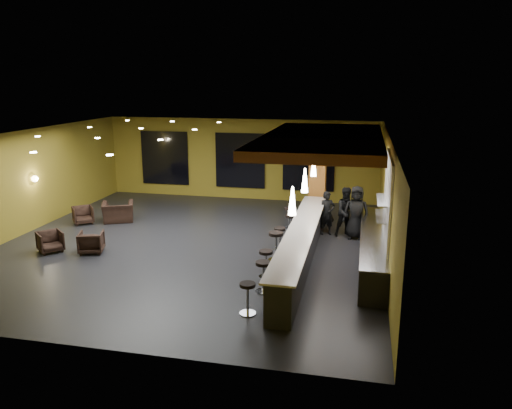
% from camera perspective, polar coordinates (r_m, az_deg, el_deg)
% --- Properties ---
extents(floor, '(12.00, 13.00, 0.10)m').
position_cam_1_polar(floor, '(16.29, -7.29, -4.66)').
color(floor, black).
rests_on(floor, ground).
extents(ceiling, '(12.00, 13.00, 0.10)m').
position_cam_1_polar(ceiling, '(15.51, -7.71, 8.02)').
color(ceiling, black).
extents(wall_back, '(12.00, 0.10, 3.50)m').
position_cam_1_polar(wall_back, '(21.97, -1.77, 5.22)').
color(wall_back, olive).
rests_on(wall_back, floor).
extents(wall_front, '(12.00, 0.10, 3.50)m').
position_cam_1_polar(wall_front, '(10.13, -20.03, -6.56)').
color(wall_front, olive).
rests_on(wall_front, floor).
extents(wall_left, '(0.10, 13.00, 3.50)m').
position_cam_1_polar(wall_left, '(18.70, -25.26, 2.25)').
color(wall_left, olive).
rests_on(wall_left, floor).
extents(wall_right, '(0.10, 13.00, 3.50)m').
position_cam_1_polar(wall_right, '(14.93, 14.96, 0.40)').
color(wall_right, olive).
rests_on(wall_right, floor).
extents(wood_soffit, '(3.60, 8.00, 0.28)m').
position_cam_1_polar(wood_soffit, '(15.66, 7.63, 7.38)').
color(wood_soffit, brown).
rests_on(wood_soffit, ceiling).
extents(window_left, '(2.20, 0.06, 2.40)m').
position_cam_1_polar(window_left, '(22.96, -10.38, 5.26)').
color(window_left, black).
rests_on(window_left, wall_back).
extents(window_center, '(2.20, 0.06, 2.40)m').
position_cam_1_polar(window_center, '(21.87, -1.83, 5.04)').
color(window_center, black).
rests_on(window_center, wall_back).
extents(window_right, '(2.20, 0.06, 2.40)m').
position_cam_1_polar(window_right, '(21.35, 6.03, 4.75)').
color(window_right, black).
rests_on(window_right, wall_back).
extents(tile_backsplash, '(0.06, 3.20, 2.40)m').
position_cam_1_polar(tile_backsplash, '(13.89, 14.82, 0.46)').
color(tile_backsplash, white).
rests_on(tile_backsplash, wall_right).
extents(bar_counter, '(0.60, 8.00, 1.00)m').
position_cam_1_polar(bar_counter, '(14.38, 5.18, -4.88)').
color(bar_counter, black).
rests_on(bar_counter, floor).
extents(bar_top, '(0.78, 8.10, 0.05)m').
position_cam_1_polar(bar_top, '(14.22, 5.23, -2.88)').
color(bar_top, beige).
rests_on(bar_top, bar_counter).
extents(prep_counter, '(0.70, 6.00, 0.86)m').
position_cam_1_polar(prep_counter, '(14.80, 13.16, -4.94)').
color(prep_counter, black).
rests_on(prep_counter, floor).
extents(prep_top, '(0.72, 6.00, 0.03)m').
position_cam_1_polar(prep_top, '(14.65, 13.26, -3.26)').
color(prep_top, silver).
rests_on(prep_top, prep_counter).
extents(wall_shelf_lower, '(0.30, 1.50, 0.03)m').
position_cam_1_polar(wall_shelf_lower, '(13.79, 14.16, -1.32)').
color(wall_shelf_lower, silver).
rests_on(wall_shelf_lower, wall_right).
extents(wall_shelf_upper, '(0.30, 1.50, 0.03)m').
position_cam_1_polar(wall_shelf_upper, '(13.68, 14.28, 0.49)').
color(wall_shelf_upper, silver).
rests_on(wall_shelf_upper, wall_right).
extents(column, '(0.60, 0.60, 3.50)m').
position_cam_1_polar(column, '(18.49, 7.06, 3.40)').
color(column, '#9D5E23').
rests_on(column, floor).
extents(wall_sconce, '(0.22, 0.22, 0.22)m').
position_cam_1_polar(wall_sconce, '(18.98, -23.96, 2.70)').
color(wall_sconce, '#FFE5B2').
rests_on(wall_sconce, wall_left).
extents(pendant_0, '(0.20, 0.20, 0.70)m').
position_cam_1_polar(pendant_0, '(11.95, 4.18, 0.42)').
color(pendant_0, white).
rests_on(pendant_0, wood_soffit).
extents(pendant_1, '(0.20, 0.20, 0.70)m').
position_cam_1_polar(pendant_1, '(14.38, 5.60, 2.75)').
color(pendant_1, white).
rests_on(pendant_1, wood_soffit).
extents(pendant_2, '(0.20, 0.20, 0.70)m').
position_cam_1_polar(pendant_2, '(16.82, 6.61, 4.41)').
color(pendant_2, white).
rests_on(pendant_2, wood_soffit).
extents(staff_a, '(0.64, 0.54, 1.50)m').
position_cam_1_polar(staff_a, '(17.08, 8.11, -0.99)').
color(staff_a, black).
rests_on(staff_a, floor).
extents(staff_b, '(1.00, 0.90, 1.67)m').
position_cam_1_polar(staff_b, '(17.01, 10.35, -0.84)').
color(staff_b, black).
rests_on(staff_b, floor).
extents(staff_c, '(0.89, 0.60, 1.78)m').
position_cam_1_polar(staff_c, '(16.80, 11.38, -0.90)').
color(staff_c, black).
rests_on(staff_c, floor).
extents(armchair_a, '(0.99, 0.98, 0.64)m').
position_cam_1_polar(armchair_a, '(16.61, -22.46, -3.94)').
color(armchair_a, black).
rests_on(armchair_a, floor).
extents(armchair_b, '(0.90, 0.91, 0.66)m').
position_cam_1_polar(armchair_b, '(16.10, -18.31, -4.10)').
color(armchair_b, black).
rests_on(armchair_b, floor).
extents(armchair_c, '(0.98, 0.98, 0.64)m').
position_cam_1_polar(armchair_c, '(19.36, -19.16, -1.14)').
color(armchair_c, black).
rests_on(armchair_c, floor).
extents(armchair_d, '(1.42, 1.36, 0.73)m').
position_cam_1_polar(armchair_d, '(19.25, -15.48, -0.82)').
color(armchair_d, black).
rests_on(armchair_d, floor).
extents(bar_stool_0, '(0.38, 0.38, 0.75)m').
position_cam_1_polar(bar_stool_0, '(11.39, -0.97, -10.23)').
color(bar_stool_0, silver).
rests_on(bar_stool_0, floor).
extents(bar_stool_1, '(0.41, 0.41, 0.80)m').
position_cam_1_polar(bar_stool_1, '(12.48, 0.84, -7.80)').
color(bar_stool_1, silver).
rests_on(bar_stool_1, floor).
extents(bar_stool_2, '(0.38, 0.38, 0.75)m').
position_cam_1_polar(bar_stool_2, '(13.38, 1.13, -6.40)').
color(bar_stool_2, silver).
rests_on(bar_stool_2, floor).
extents(bar_stool_3, '(0.44, 0.44, 0.87)m').
position_cam_1_polar(bar_stool_3, '(14.55, 2.27, -4.37)').
color(bar_stool_3, silver).
rests_on(bar_stool_3, floor).
extents(bar_stool_4, '(0.37, 0.37, 0.72)m').
position_cam_1_polar(bar_stool_4, '(15.46, 2.72, -3.60)').
color(bar_stool_4, silver).
rests_on(bar_stool_4, floor).
extents(bar_stool_5, '(0.39, 0.39, 0.78)m').
position_cam_1_polar(bar_stool_5, '(16.71, 3.99, -2.12)').
color(bar_stool_5, silver).
rests_on(bar_stool_5, floor).
extents(bar_stool_6, '(0.40, 0.40, 0.79)m').
position_cam_1_polar(bar_stool_6, '(17.64, 3.82, -1.22)').
color(bar_stool_6, silver).
rests_on(bar_stool_6, floor).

